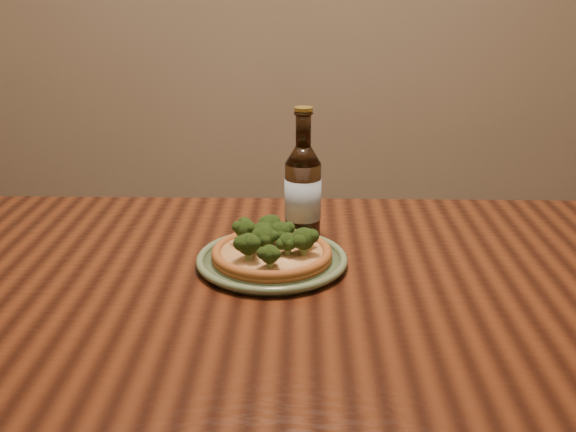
{
  "coord_description": "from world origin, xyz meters",
  "views": [
    {
      "loc": [
        0.17,
        -0.94,
        1.26
      ],
      "look_at": [
        0.14,
        0.24,
        0.82
      ],
      "focal_mm": 42.0,
      "sensor_mm": 36.0,
      "label": 1
    }
  ],
  "objects_px": {
    "table": "(207,329)",
    "beer_bottle": "(303,191)",
    "plate": "(272,260)",
    "pizza": "(272,249)"
  },
  "relations": [
    {
      "from": "pizza",
      "to": "beer_bottle",
      "type": "bearing_deg",
      "value": 68.4
    },
    {
      "from": "table",
      "to": "plate",
      "type": "bearing_deg",
      "value": 31.76
    },
    {
      "from": "pizza",
      "to": "plate",
      "type": "bearing_deg",
      "value": -96.1
    },
    {
      "from": "table",
      "to": "pizza",
      "type": "distance_m",
      "value": 0.18
    },
    {
      "from": "table",
      "to": "beer_bottle",
      "type": "distance_m",
      "value": 0.33
    },
    {
      "from": "plate",
      "to": "pizza",
      "type": "height_order",
      "value": "pizza"
    },
    {
      "from": "plate",
      "to": "beer_bottle",
      "type": "distance_m",
      "value": 0.17
    },
    {
      "from": "beer_bottle",
      "to": "plate",
      "type": "bearing_deg",
      "value": -102.12
    },
    {
      "from": "table",
      "to": "pizza",
      "type": "bearing_deg",
      "value": 31.95
    },
    {
      "from": "table",
      "to": "plate",
      "type": "xyz_separation_m",
      "value": [
        0.11,
        0.07,
        0.1
      ]
    }
  ]
}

